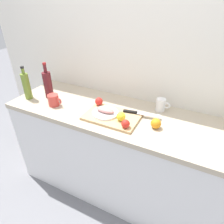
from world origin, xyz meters
The scene contains 15 objects.
ground_plane centered at (0.00, 0.00, 0.00)m, with size 12.00×12.00×0.00m, color slate.
back_wall centered at (0.00, 0.33, 1.25)m, with size 3.20×0.05×2.50m, color white.
kitchen_counter centered at (0.00, 0.00, 0.45)m, with size 2.00×0.60×0.90m.
cutting_board centered at (-0.07, -0.08, 0.91)m, with size 0.41×0.28×0.02m, color tan.
white_plate centered at (-0.13, -0.08, 0.93)m, with size 0.20×0.20×0.01m, color white.
fish_fillet centered at (-0.13, -0.08, 0.95)m, with size 0.15×0.06×0.04m, color tan.
chef_knife centered at (0.09, 0.03, 0.93)m, with size 0.29×0.08×0.02m.
lemon_0 centered at (0.02, -0.11, 0.95)m, with size 0.07×0.07×0.07m, color yellow.
tomato_0 centered at (-0.24, 0.02, 0.95)m, with size 0.06×0.06×0.06m, color red.
tomato_1 centered at (0.08, -0.18, 0.95)m, with size 0.06×0.06×0.06m, color red.
olive_oil_bottle centered at (-0.89, -0.13, 1.02)m, with size 0.06×0.06×0.30m.
wine_bottle centered at (-0.74, -0.02, 1.03)m, with size 0.07×0.07×0.32m.
coffee_mug_0 centered at (-0.60, -0.13, 0.95)m, with size 0.13×0.09×0.10m.
coffee_mug_2 centered at (0.23, 0.19, 0.95)m, with size 0.11×0.07×0.10m.
orange_2 centered at (0.27, -0.06, 0.94)m, with size 0.07×0.07×0.07m, color orange.
Camera 1 is at (0.50, -1.23, 1.74)m, focal length 31.90 mm.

